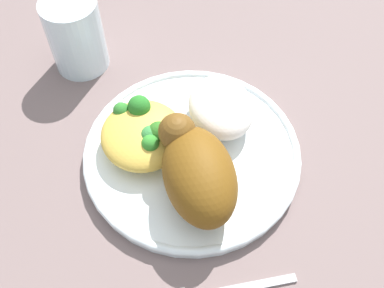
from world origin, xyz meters
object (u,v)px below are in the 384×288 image
roasted_chicken (197,171)px  water_glass (76,35)px  plate (192,153)px  mac_cheese_with_broccoli (143,133)px  rice_pile (221,107)px

roasted_chicken → water_glass: (0.23, 0.10, -0.00)m
roasted_chicken → water_glass: water_glass is taller
plate → water_glass: (0.18, 0.10, 0.04)m
roasted_chicken → mac_cheese_with_broccoli: bearing=30.0°
mac_cheese_with_broccoli → water_glass: bearing=18.6°
mac_cheese_with_broccoli → water_glass: 0.17m
plate → rice_pile: 0.06m
plate → mac_cheese_with_broccoli: bearing=65.5°
mac_cheese_with_broccoli → rice_pile: bearing=-82.6°
mac_cheese_with_broccoli → plate: bearing=-114.5°
water_glass → roasted_chicken: bearing=-157.6°
plate → rice_pile: bearing=-51.2°
rice_pile → water_glass: bearing=44.7°
plate → water_glass: size_ratio=2.52×
mac_cheese_with_broccoli → roasted_chicken: bearing=-150.0°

